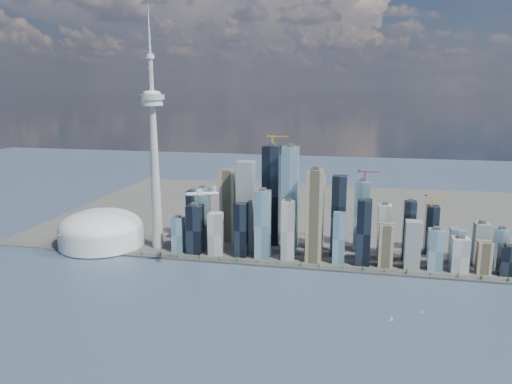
% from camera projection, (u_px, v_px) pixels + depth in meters
% --- Properties ---
extents(ground, '(4000.00, 4000.00, 0.00)m').
position_uv_depth(ground, '(254.00, 318.00, 832.54)').
color(ground, '#374761').
rests_on(ground, ground).
extents(seawall, '(1100.00, 22.00, 4.00)m').
position_uv_depth(seawall, '(278.00, 265.00, 1071.47)').
color(seawall, '#383838').
rests_on(seawall, ground).
extents(land, '(1400.00, 900.00, 3.00)m').
position_uv_depth(land, '(302.00, 214.00, 1502.40)').
color(land, '#4C4C47').
rests_on(land, ground).
extents(shoreline_trees, '(960.53, 7.20, 8.80)m').
position_uv_depth(shoreline_trees, '(278.00, 262.00, 1070.06)').
color(shoreline_trees, '#3F2D1E').
rests_on(shoreline_trees, seawall).
extents(skyscraper_cluster, '(736.00, 142.00, 265.31)m').
position_uv_depth(skyscraper_cluster, '(311.00, 220.00, 1125.90)').
color(skyscraper_cluster, black).
rests_on(skyscraper_cluster, land).
extents(needle_tower, '(56.00, 56.00, 550.50)m').
position_uv_depth(needle_tower, '(154.00, 150.00, 1140.30)').
color(needle_tower, '#9B9A96').
rests_on(needle_tower, land).
extents(dome_stadium, '(200.00, 200.00, 86.00)m').
position_uv_depth(dome_stadium, '(101.00, 230.00, 1199.64)').
color(dome_stadium, white).
rests_on(dome_stadium, land).
extents(airplane, '(65.79, 58.94, 16.64)m').
position_uv_depth(airplane, '(202.00, 193.00, 973.39)').
color(airplane, silver).
rests_on(airplane, ground).
extents(sailboat_west, '(6.77, 1.93, 9.42)m').
position_uv_depth(sailboat_west, '(391.00, 319.00, 821.02)').
color(sailboat_west, silver).
rests_on(sailboat_west, ground).
extents(sailboat_east, '(6.50, 3.29, 9.05)m').
position_uv_depth(sailboat_east, '(422.00, 311.00, 849.23)').
color(sailboat_east, silver).
rests_on(sailboat_east, ground).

